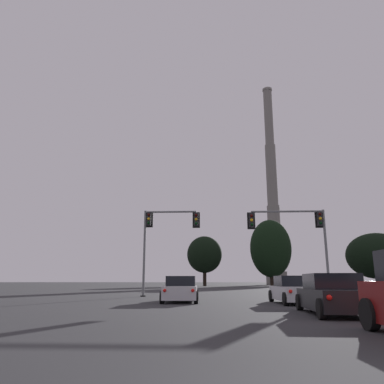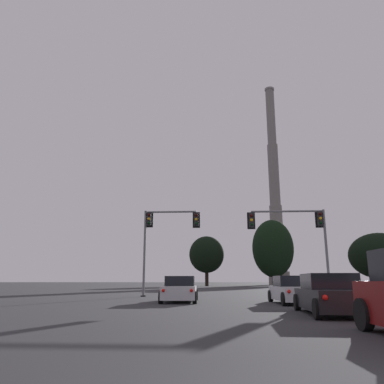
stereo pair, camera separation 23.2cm
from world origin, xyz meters
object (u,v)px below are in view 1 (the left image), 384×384
at_px(sedan_right_lane_second, 333,295).
at_px(traffic_light_overhead_right, 299,230).
at_px(sedan_left_lane_front, 181,290).
at_px(traffic_light_overhead_left, 162,231).
at_px(smokestack, 273,202).
at_px(sedan_right_lane_front, 294,290).

xyz_separation_m(sedan_right_lane_second, traffic_light_overhead_right, (1.99, 13.05, 4.08)).
bearing_deg(sedan_left_lane_front, traffic_light_overhead_left, 104.92).
bearing_deg(sedan_right_lane_second, smokestack, 84.35).
height_order(sedan_left_lane_front, sedan_right_lane_front, same).
distance_m(sedan_right_lane_second, traffic_light_overhead_right, 13.82).
distance_m(sedan_left_lane_front, traffic_light_overhead_left, 8.30).
height_order(sedan_left_lane_front, traffic_light_overhead_left, traffic_light_overhead_left).
distance_m(sedan_right_lane_second, sedan_right_lane_front, 6.53).
height_order(sedan_left_lane_front, smokestack, smokestack).
xyz_separation_m(traffic_light_overhead_right, smokestack, (12.87, 87.05, 20.00)).
distance_m(traffic_light_overhead_left, smokestack, 90.62).
distance_m(sedan_right_lane_front, smokestack, 97.76).
bearing_deg(traffic_light_overhead_right, sedan_right_lane_front, -107.03).
distance_m(sedan_left_lane_front, traffic_light_overhead_right, 10.43).
xyz_separation_m(sedan_right_lane_second, traffic_light_overhead_left, (-8.14, 14.71, 4.29)).
bearing_deg(smokestack, traffic_light_overhead_right, -98.41).
xyz_separation_m(sedan_right_lane_second, sedan_right_lane_front, (-0.01, 6.53, 0.00)).
bearing_deg(traffic_light_overhead_left, sedan_left_lane_front, -73.40).
bearing_deg(sedan_right_lane_front, sedan_left_lane_front, 165.86).
relative_size(sedan_right_lane_second, traffic_light_overhead_right, 0.77).
bearing_deg(sedan_right_lane_front, traffic_light_overhead_left, 133.36).
bearing_deg(traffic_light_overhead_right, sedan_right_lane_second, -98.67).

